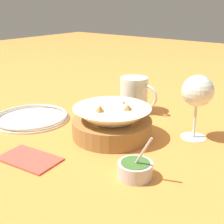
% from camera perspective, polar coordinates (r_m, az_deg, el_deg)
% --- Properties ---
extents(ground_plane, '(4.00, 4.00, 0.00)m').
position_cam_1_polar(ground_plane, '(0.81, -1.75, -4.35)').
color(ground_plane, orange).
extents(food_basket, '(0.20, 0.20, 0.10)m').
position_cam_1_polar(food_basket, '(0.79, 0.06, -2.00)').
color(food_basket, olive).
rests_on(food_basket, ground_plane).
extents(sauce_cup, '(0.07, 0.07, 0.10)m').
position_cam_1_polar(sauce_cup, '(0.62, 4.27, -10.34)').
color(sauce_cup, '#B7B7BC').
rests_on(sauce_cup, ground_plane).
extents(wine_glass, '(0.08, 0.08, 0.16)m').
position_cam_1_polar(wine_glass, '(0.78, 15.38, 3.39)').
color(wine_glass, silver).
rests_on(wine_glass, ground_plane).
extents(beer_mug, '(0.13, 0.09, 0.11)m').
position_cam_1_polar(beer_mug, '(0.97, 4.10, 2.99)').
color(beer_mug, silver).
rests_on(beer_mug, ground_plane).
extents(side_plate, '(0.22, 0.22, 0.01)m').
position_cam_1_polar(side_plate, '(0.94, -14.53, -0.94)').
color(side_plate, silver).
rests_on(side_plate, ground_plane).
extents(napkin, '(0.14, 0.09, 0.01)m').
position_cam_1_polar(napkin, '(0.71, -14.87, -8.15)').
color(napkin, '#DB4C3D').
rests_on(napkin, ground_plane).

